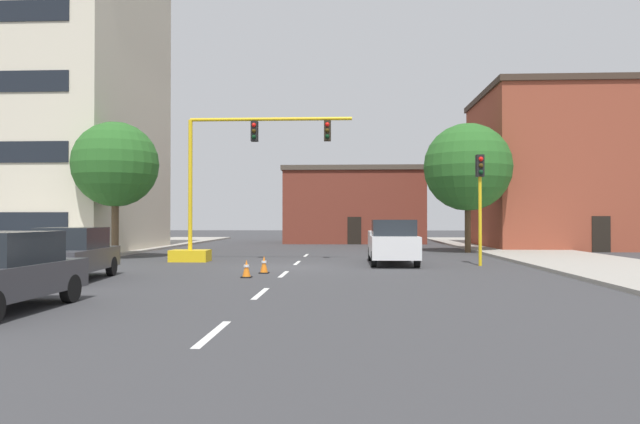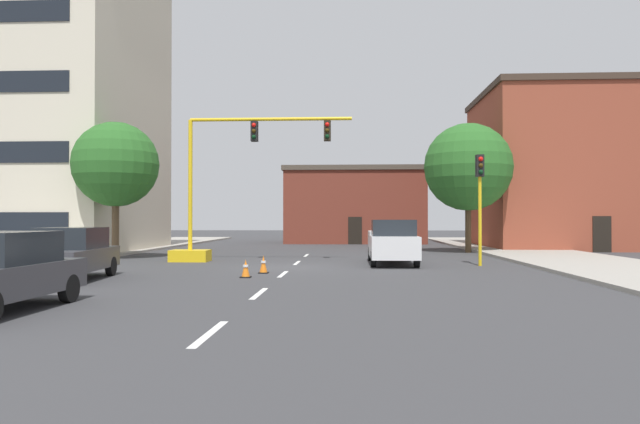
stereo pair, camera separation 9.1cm
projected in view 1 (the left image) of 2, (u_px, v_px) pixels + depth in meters
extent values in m
plane|color=#38383A|center=(292.00, 267.00, 24.17)|extent=(160.00, 160.00, 0.00)
cube|color=#9E998E|center=(78.00, 253.00, 32.81)|extent=(6.00, 56.00, 0.14)
cube|color=#9E998E|center=(544.00, 255.00, 31.50)|extent=(6.00, 56.00, 0.14)
cube|color=silver|center=(213.00, 333.00, 10.19)|extent=(0.16, 2.40, 0.01)
cube|color=silver|center=(261.00, 293.00, 15.68)|extent=(0.16, 2.40, 0.01)
cube|color=silver|center=(284.00, 274.00, 21.17)|extent=(0.16, 2.40, 0.01)
cube|color=silver|center=(297.00, 263.00, 26.66)|extent=(0.16, 2.40, 0.01)
cube|color=silver|center=(306.00, 255.00, 32.16)|extent=(0.16, 2.40, 0.01)
cube|color=beige|center=(24.00, 106.00, 36.31)|extent=(14.72, 12.67, 18.22)
cube|color=brown|center=(354.00, 208.00, 50.37)|extent=(11.56, 8.08, 5.98)
cube|color=#4C4238|center=(354.00, 171.00, 50.41)|extent=(11.86, 8.38, 0.40)
cube|color=black|center=(354.00, 231.00, 46.28)|extent=(1.10, 0.06, 2.20)
cube|color=brown|center=(567.00, 173.00, 40.69)|extent=(11.81, 10.87, 10.53)
cube|color=#3D2D23|center=(567.00, 95.00, 40.76)|extent=(12.11, 11.17, 0.40)
cube|color=black|center=(601.00, 234.00, 35.18)|extent=(1.10, 0.06, 2.20)
cube|color=yellow|center=(190.00, 256.00, 27.54)|extent=(1.80, 1.20, 0.55)
cylinder|color=yellow|center=(190.00, 185.00, 27.58)|extent=(0.20, 0.20, 6.20)
cylinder|color=yellow|center=(271.00, 119.00, 27.42)|extent=(7.69, 0.16, 0.16)
cube|color=black|center=(255.00, 131.00, 27.45)|extent=(0.32, 0.36, 0.95)
sphere|color=red|center=(254.00, 125.00, 27.27)|extent=(0.20, 0.20, 0.20)
sphere|color=#38280A|center=(254.00, 131.00, 27.26)|extent=(0.20, 0.20, 0.20)
sphere|color=black|center=(254.00, 137.00, 27.26)|extent=(0.20, 0.20, 0.20)
cube|color=black|center=(327.00, 131.00, 27.28)|extent=(0.32, 0.36, 0.95)
sphere|color=red|center=(327.00, 124.00, 27.09)|extent=(0.20, 0.20, 0.20)
sphere|color=#38280A|center=(327.00, 130.00, 27.09)|extent=(0.20, 0.20, 0.20)
sphere|color=black|center=(327.00, 136.00, 27.09)|extent=(0.20, 0.20, 0.20)
cylinder|color=yellow|center=(480.00, 210.00, 25.04)|extent=(0.14, 0.14, 4.80)
cube|color=black|center=(480.00, 166.00, 25.06)|extent=(0.32, 0.36, 0.95)
sphere|color=red|center=(481.00, 159.00, 24.87)|extent=(0.20, 0.20, 0.20)
sphere|color=#38280A|center=(481.00, 166.00, 24.87)|extent=(0.20, 0.20, 0.20)
sphere|color=black|center=(481.00, 172.00, 24.87)|extent=(0.20, 0.20, 0.20)
cylinder|color=brown|center=(115.00, 227.00, 29.38)|extent=(0.36, 0.36, 3.19)
sphere|color=#286023|center=(115.00, 164.00, 29.42)|extent=(4.31, 4.31, 4.31)
cylinder|color=#4C3823|center=(468.00, 226.00, 34.89)|extent=(0.36, 0.36, 3.18)
sphere|color=#286023|center=(468.00, 167.00, 34.94)|extent=(5.28, 5.28, 5.28)
cube|color=white|center=(392.00, 246.00, 26.04)|extent=(2.00, 5.40, 0.95)
cube|color=#1E2328|center=(394.00, 228.00, 25.15)|extent=(1.84, 1.80, 0.70)
cube|color=white|center=(390.00, 233.00, 27.23)|extent=(2.00, 2.81, 0.16)
cylinder|color=black|center=(417.00, 259.00, 24.16)|extent=(0.22, 0.68, 0.68)
cylinder|color=black|center=(374.00, 259.00, 24.25)|extent=(0.22, 0.68, 0.68)
cylinder|color=black|center=(408.00, 254.00, 27.82)|extent=(0.22, 0.68, 0.68)
cylinder|color=black|center=(371.00, 254.00, 27.91)|extent=(0.22, 0.68, 0.68)
cube|color=#1E2328|center=(2.00, 248.00, 12.61)|extent=(1.74, 2.33, 0.70)
cylinder|color=black|center=(5.00, 288.00, 14.08)|extent=(0.23, 0.68, 0.68)
cylinder|color=black|center=(71.00, 289.00, 13.97)|extent=(0.23, 0.68, 0.68)
cube|color=#3D3D42|center=(72.00, 259.00, 19.04)|extent=(2.28, 4.66, 0.70)
cube|color=#1E2328|center=(73.00, 238.00, 19.14)|extent=(1.92, 2.46, 0.70)
cylinder|color=black|center=(64.00, 266.00, 20.52)|extent=(0.29, 0.70, 0.68)
cylinder|color=black|center=(111.00, 266.00, 20.60)|extent=(0.29, 0.70, 0.68)
cylinder|color=black|center=(24.00, 275.00, 17.46)|extent=(0.29, 0.70, 0.68)
cylinder|color=black|center=(80.00, 274.00, 17.54)|extent=(0.29, 0.70, 0.68)
cube|color=black|center=(264.00, 273.00, 21.53)|extent=(0.36, 0.36, 0.04)
cone|color=orange|center=(264.00, 264.00, 21.54)|extent=(0.28, 0.28, 0.62)
cylinder|color=white|center=(264.00, 262.00, 21.54)|extent=(0.19, 0.19, 0.08)
cube|color=black|center=(246.00, 277.00, 19.94)|extent=(0.36, 0.36, 0.04)
cone|color=orange|center=(246.00, 268.00, 19.94)|extent=(0.28, 0.28, 0.58)
cylinder|color=white|center=(246.00, 266.00, 19.94)|extent=(0.19, 0.19, 0.08)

